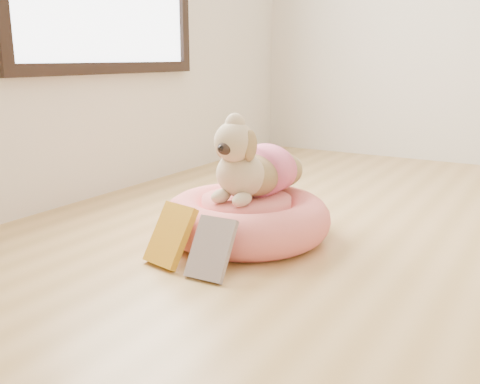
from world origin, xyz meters
The scene contains 4 objects.
pet_bed centered at (-0.96, 0.09, 0.08)m, with size 0.69×0.69×0.18m.
dog centered at (-0.95, 0.12, 0.35)m, with size 0.33×0.48×0.35m, color brown, non-canonical shape.
book_yellow centered at (-1.06, -0.29, 0.11)m, with size 0.15×0.03×0.23m, color yellow.
book_white centered at (-0.87, -0.31, 0.10)m, with size 0.14×0.02×0.22m, color white.
Camera 1 is at (0.10, -1.72, 0.73)m, focal length 40.00 mm.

